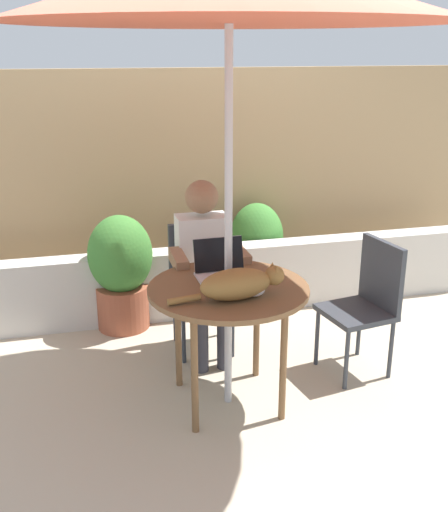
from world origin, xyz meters
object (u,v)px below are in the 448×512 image
person_seated (204,261)px  laptop (220,266)px  patio_table (228,298)px  cat (240,284)px  potted_plant_by_chair (121,269)px  chair_empty (368,297)px  potted_plant_near_fence (257,247)px  chair_occupied (200,277)px

person_seated → laptop: 0.47m
patio_table → cat: size_ratio=1.41×
laptop → cat: 0.36m
laptop → potted_plant_by_chair: (-0.51, 1.02, -0.34)m
chair_empty → cat: (-0.95, -0.34, 0.32)m
patio_table → cat: (0.02, -0.18, 0.16)m
potted_plant_by_chair → potted_plant_near_fence: bearing=19.9°
laptop → potted_plant_by_chair: laptop is taller
person_seated → chair_occupied: bearing=90.0°
cat → potted_plant_near_fence: bearing=70.0°
chair_occupied → potted_plant_by_chair: same height
patio_table → potted_plant_by_chair: (-0.51, 1.20, -0.21)m
chair_occupied → chair_empty: size_ratio=1.00×
patio_table → chair_empty: 1.00m
potted_plant_near_fence → chair_occupied: bearing=-128.6°
person_seated → cat: 0.82m
patio_table → person_seated: size_ratio=0.76×
potted_plant_by_chair → person_seated: bearing=-48.2°
person_seated → chair_empty: bearing=-25.6°
laptop → potted_plant_near_fence: 1.65m
laptop → cat: (0.02, -0.36, 0.02)m
patio_table → laptop: bearing=90.4°
laptop → chair_empty: bearing=-1.0°
chair_occupied → chair_empty: same height
patio_table → potted_plant_by_chair: size_ratio=1.05×
person_seated → potted_plant_near_fence: person_seated is taller
chair_empty → potted_plant_near_fence: 1.50m
chair_occupied → laptop: laptop is taller
patio_table → chair_empty: size_ratio=1.05×
chair_occupied → cat: bearing=-88.9°
chair_occupied → laptop: 0.67m
person_seated → potted_plant_by_chair: bearing=131.8°
patio_table → person_seated: bearing=90.0°
chair_empty → chair_occupied: bearing=147.3°
patio_table → potted_plant_near_fence: size_ratio=1.17×
potted_plant_by_chair → laptop: bearing=-63.4°
chair_occupied → potted_plant_by_chair: 0.66m
person_seated → laptop: bearing=-90.2°
person_seated → laptop: person_seated is taller
chair_occupied → person_seated: 0.23m
patio_table → chair_occupied: size_ratio=1.05×
patio_table → chair_occupied: (0.00, 0.79, -0.16)m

